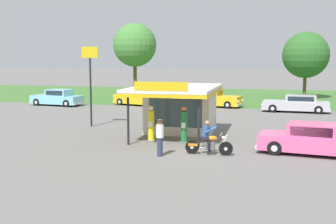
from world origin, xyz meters
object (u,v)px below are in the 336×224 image
object	(u,v)px
parked_car_back_row_left	(211,99)
parked_car_back_row_right	(139,98)
motorcycle_with_rider	(208,141)
parked_car_second_row_spare	(57,98)
bystander_leaning_by_kiosk	(160,136)
featured_classic_sedan	(315,140)
roadside_pole_sign	(90,73)
parked_car_back_row_centre	(297,104)
gas_pump_nearside	(151,125)
gas_pump_offside	(184,127)

from	to	relation	value
parked_car_back_row_left	parked_car_back_row_right	distance (m)	6.72
motorcycle_with_rider	parked_car_second_row_spare	world-z (taller)	motorcycle_with_rider
parked_car_back_row_right	bystander_leaning_by_kiosk	xyz separation A→B (m)	(7.21, -20.04, 0.22)
featured_classic_sedan	roadside_pole_sign	xyz separation A→B (m)	(-13.34, 5.21, 2.81)
parked_car_back_row_right	parked_car_back_row_left	bearing A→B (deg)	4.20
parked_car_back_row_centre	gas_pump_nearside	bearing A→B (deg)	-118.60
gas_pump_offside	bystander_leaning_by_kiosk	world-z (taller)	gas_pump_offside
parked_car_back_row_right	bystander_leaning_by_kiosk	size ratio (longest dim) A/B	3.10
motorcycle_with_rider	bystander_leaning_by_kiosk	xyz separation A→B (m)	(-2.07, -0.84, 0.25)
parked_car_second_row_spare	bystander_leaning_by_kiosk	xyz separation A→B (m)	(14.60, -18.11, 0.21)
parked_car_back_row_left	bystander_leaning_by_kiosk	bearing A→B (deg)	-88.59
featured_classic_sedan	parked_car_back_row_right	distance (m)	22.85
gas_pump_offside	parked_car_second_row_spare	distance (m)	21.23
gas_pump_offside	parked_car_second_row_spare	xyz separation A→B (m)	(-15.08, 14.95, -0.20)
motorcycle_with_rider	parked_car_back_row_right	size ratio (longest dim) A/B	0.42
parked_car_second_row_spare	motorcycle_with_rider	bearing A→B (deg)	-46.00
gas_pump_offside	parked_car_second_row_spare	world-z (taller)	gas_pump_offside
featured_classic_sedan	roadside_pole_sign	world-z (taller)	roadside_pole_sign
parked_car_back_row_centre	parked_car_back_row_left	bearing A→B (deg)	162.09
gas_pump_nearside	gas_pump_offside	size ratio (longest dim) A/B	0.99
parked_car_back_row_right	roadside_pole_sign	world-z (taller)	roadside_pole_sign
gas_pump_nearside	gas_pump_offside	bearing A→B (deg)	0.00
featured_classic_sedan	parked_car_back_row_right	xyz separation A→B (m)	(-14.07, 18.00, 0.02)
parked_car_back_row_left	roadside_pole_sign	distance (m)	14.82
motorcycle_with_rider	parked_car_second_row_spare	bearing A→B (deg)	134.00
parked_car_back_row_right	roadside_pole_sign	size ratio (longest dim) A/B	1.02
gas_pump_nearside	parked_car_back_row_right	distance (m)	17.89
parked_car_second_row_spare	parked_car_back_row_right	distance (m)	7.64
roadside_pole_sign	motorcycle_with_rider	bearing A→B (deg)	-36.83
parked_car_second_row_spare	gas_pump_offside	bearing A→B (deg)	-44.76
parked_car_back_row_left	parked_car_back_row_right	xyz separation A→B (m)	(-6.70, -0.49, -0.02)
parked_car_back_row_left	parked_car_back_row_centre	bearing A→B (deg)	-17.91
gas_pump_offside	featured_classic_sedan	distance (m)	6.49
featured_classic_sedan	parked_car_back_row_left	xyz separation A→B (m)	(-7.37, 18.49, 0.05)
featured_classic_sedan	parked_car_second_row_spare	world-z (taller)	parked_car_second_row_spare
motorcycle_with_rider	parked_car_back_row_left	distance (m)	19.85
featured_classic_sedan	parked_car_back_row_left	size ratio (longest dim) A/B	0.94
parked_car_back_row_centre	roadside_pole_sign	bearing A→B (deg)	-140.79
parked_car_back_row_left	featured_classic_sedan	bearing A→B (deg)	-68.28
gas_pump_nearside	featured_classic_sedan	bearing A→B (deg)	-7.83
gas_pump_offside	parked_car_back_row_left	xyz separation A→B (m)	(-0.98, 17.37, -0.18)
parked_car_back_row_centre	bystander_leaning_by_kiosk	bearing A→B (deg)	-110.75
featured_classic_sedan	parked_car_back_row_centre	bearing A→B (deg)	89.95
motorcycle_with_rider	featured_classic_sedan	distance (m)	4.94
gas_pump_nearside	roadside_pole_sign	xyz separation A→B (m)	(-5.18, 4.09, 2.59)
gas_pump_offside	parked_car_second_row_spare	size ratio (longest dim) A/B	0.38
parked_car_back_row_centre	roadside_pole_sign	size ratio (longest dim) A/B	1.07
bystander_leaning_by_kiosk	roadside_pole_sign	world-z (taller)	roadside_pole_sign
featured_classic_sedan	bystander_leaning_by_kiosk	size ratio (longest dim) A/B	3.22
bystander_leaning_by_kiosk	gas_pump_offside	bearing A→B (deg)	81.40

